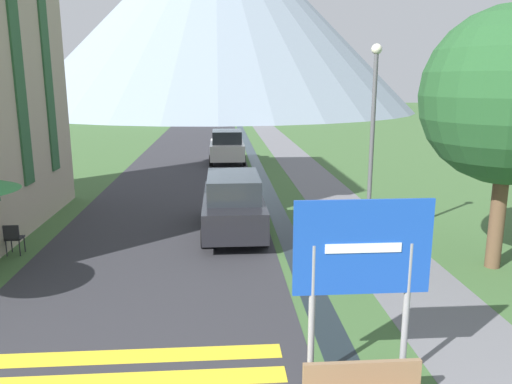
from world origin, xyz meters
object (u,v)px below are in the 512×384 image
(streetlamp, at_px, (373,130))
(parked_car_far, at_px, (227,147))
(road_sign, at_px, (362,263))
(parked_car_near, at_px, (233,203))
(tree_by_path, at_px, (510,97))
(cafe_chair_far_right, at_px, (13,237))

(streetlamp, bearing_deg, parked_car_far, 104.53)
(road_sign, bearing_deg, streetlamp, 72.31)
(parked_car_near, height_order, streetlamp, streetlamp)
(road_sign, height_order, tree_by_path, tree_by_path)
(parked_car_far, bearing_deg, streetlamp, -75.47)
(parked_car_near, distance_m, cafe_chair_far_right, 6.07)
(parked_car_near, height_order, cafe_chair_far_right, parked_car_near)
(parked_car_far, height_order, tree_by_path, tree_by_path)
(parked_car_near, xyz_separation_m, parked_car_far, (0.01, 13.31, -0.00))
(road_sign, xyz_separation_m, parked_car_far, (-1.68, 21.12, -1.01))
(parked_car_far, xyz_separation_m, streetlamp, (3.77, -14.55, 2.32))
(parked_car_near, xyz_separation_m, cafe_chair_far_right, (-5.84, -1.61, -0.40))
(tree_by_path, bearing_deg, parked_car_far, 110.82)
(streetlamp, bearing_deg, cafe_chair_far_right, -177.79)
(parked_car_far, height_order, cafe_chair_far_right, parked_car_far)
(road_sign, xyz_separation_m, tree_by_path, (4.65, 4.47, 2.25))
(parked_car_near, bearing_deg, road_sign, -77.80)
(parked_car_far, relative_size, tree_by_path, 0.62)
(parked_car_near, bearing_deg, parked_car_far, 89.95)
(road_sign, height_order, parked_car_near, road_sign)
(road_sign, relative_size, cafe_chair_far_right, 3.38)
(parked_car_far, bearing_deg, tree_by_path, -69.18)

